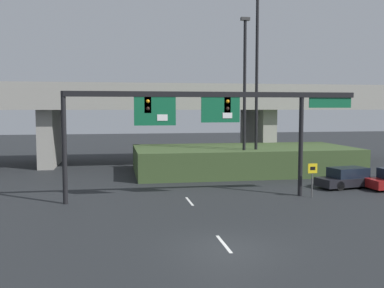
% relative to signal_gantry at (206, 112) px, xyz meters
% --- Properties ---
extents(ground_plane, '(160.00, 160.00, 0.00)m').
position_rel_signal_gantry_xyz_m(ground_plane, '(-1.08, -9.50, -5.30)').
color(ground_plane, black).
extents(lane_markings, '(0.14, 44.78, 0.01)m').
position_rel_signal_gantry_xyz_m(lane_markings, '(-1.08, 3.71, -5.30)').
color(lane_markings, silver).
rests_on(lane_markings, ground).
extents(signal_gantry, '(17.90, 0.44, 6.50)m').
position_rel_signal_gantry_xyz_m(signal_gantry, '(0.00, 0.00, 0.00)').
color(signal_gantry, black).
rests_on(signal_gantry, ground).
extents(speed_limit_sign, '(0.60, 0.11, 2.17)m').
position_rel_signal_gantry_xyz_m(speed_limit_sign, '(6.58, -0.69, -3.88)').
color(speed_limit_sign, '#4C4C4C').
rests_on(speed_limit_sign, ground).
extents(highway_light_pole_near, '(0.70, 0.36, 14.83)m').
position_rel_signal_gantry_xyz_m(highway_light_pole_near, '(5.82, 8.19, 2.49)').
color(highway_light_pole_near, black).
rests_on(highway_light_pole_near, ground).
extents(highway_light_pole_far, '(0.70, 0.36, 12.53)m').
position_rel_signal_gantry_xyz_m(highway_light_pole_far, '(4.70, 7.78, 1.34)').
color(highway_light_pole_far, black).
rests_on(highway_light_pole_far, ground).
extents(overpass_bridge, '(49.16, 9.90, 7.77)m').
position_rel_signal_gantry_xyz_m(overpass_bridge, '(-1.08, 18.63, 0.36)').
color(overpass_bridge, gray).
rests_on(overpass_bridge, ground).
extents(grass_embankment, '(18.43, 8.80, 2.19)m').
position_rel_signal_gantry_xyz_m(grass_embankment, '(5.45, 10.52, -4.21)').
color(grass_embankment, '#384C28').
rests_on(grass_embankment, ground).
extents(parked_sedan_near_right, '(5.01, 2.60, 1.41)m').
position_rel_signal_gantry_xyz_m(parked_sedan_near_right, '(10.66, 2.17, -4.65)').
color(parked_sedan_near_right, black).
rests_on(parked_sedan_near_right, ground).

